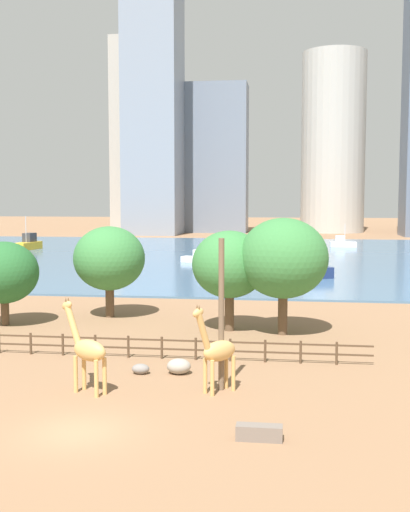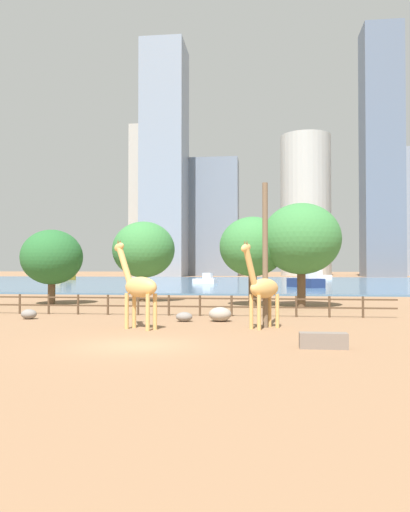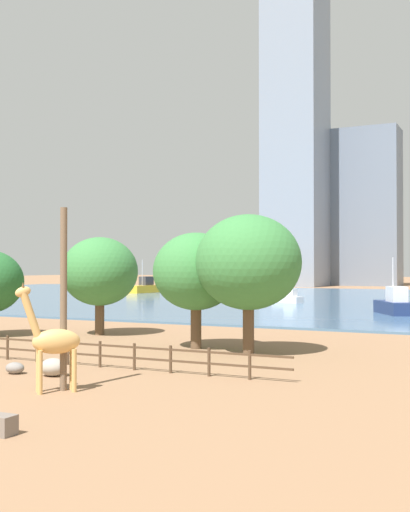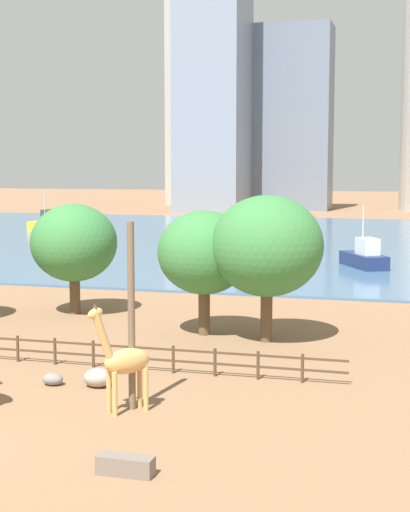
{
  "view_description": "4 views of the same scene",
  "coord_description": "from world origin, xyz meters",
  "px_view_note": "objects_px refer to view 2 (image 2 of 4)",
  "views": [
    {
      "loc": [
        8.43,
        -24.0,
        9.37
      ],
      "look_at": [
        0.17,
        36.92,
        3.76
      ],
      "focal_mm": 45.0,
      "sensor_mm": 36.0,
      "label": 1
    },
    {
      "loc": [
        5.05,
        -19.28,
        3.12
      ],
      "look_at": [
        -0.48,
        27.23,
        4.11
      ],
      "focal_mm": 35.0,
      "sensor_mm": 36.0,
      "label": 2
    },
    {
      "loc": [
        21.57,
        -14.51,
        5.07
      ],
      "look_at": [
        3.55,
        22.94,
        5.68
      ],
      "focal_mm": 45.0,
      "sensor_mm": 36.0,
      "label": 3
    },
    {
      "loc": [
        15.94,
        -21.75,
        9.55
      ],
      "look_at": [
        1.55,
        29.91,
        3.38
      ],
      "focal_mm": 55.0,
      "sensor_mm": 36.0,
      "label": 4
    }
  ],
  "objects_px": {
    "feeding_trough": "(323,341)",
    "boat_tug": "(306,281)",
    "boat_sailboat": "(206,280)",
    "tree_center_broad": "(144,250)",
    "giraffe_companion": "(262,288)",
    "boulder_by_pole": "(184,317)",
    "boulder_near_fence": "(220,314)",
    "boat_barge": "(320,276)",
    "utility_pole": "(265,255)",
    "tree_right_tall": "(253,247)",
    "giraffe_tall": "(138,287)",
    "tree_left_small": "(301,239)",
    "boat_ferry": "(64,275)",
    "boulder_small": "(29,314)",
    "tree_left_large": "(52,257)"
  },
  "relations": [
    {
      "from": "giraffe_companion",
      "to": "boulder_by_pole",
      "type": "height_order",
      "value": "giraffe_companion"
    },
    {
      "from": "tree_left_small",
      "to": "boat_barge",
      "type": "xyz_separation_m",
      "value": [
        9.98,
        77.67,
        -4.32
      ]
    },
    {
      "from": "utility_pole",
      "to": "tree_left_small",
      "type": "relative_size",
      "value": 0.93
    },
    {
      "from": "tree_center_broad",
      "to": "tree_left_small",
      "type": "height_order",
      "value": "tree_left_small"
    },
    {
      "from": "tree_left_small",
      "to": "boat_ferry",
      "type": "relative_size",
      "value": 1.17
    },
    {
      "from": "boat_tug",
      "to": "boat_sailboat",
      "type": "bearing_deg",
      "value": 20.38
    },
    {
      "from": "giraffe_tall",
      "to": "giraffe_companion",
      "type": "xyz_separation_m",
      "value": [
        6.16,
        0.87,
        -0.07
      ]
    },
    {
      "from": "boat_ferry",
      "to": "tree_left_small",
      "type": "bearing_deg",
      "value": 42.32
    },
    {
      "from": "feeding_trough",
      "to": "boat_tug",
      "type": "height_order",
      "value": "boat_tug"
    },
    {
      "from": "boulder_small",
      "to": "boat_barge",
      "type": "bearing_deg",
      "value": 73.19
    },
    {
      "from": "giraffe_tall",
      "to": "boat_barge",
      "type": "height_order",
      "value": "giraffe_tall"
    },
    {
      "from": "giraffe_companion",
      "to": "boat_sailboat",
      "type": "height_order",
      "value": "giraffe_companion"
    },
    {
      "from": "giraffe_companion",
      "to": "utility_pole",
      "type": "distance_m",
      "value": 1.75
    },
    {
      "from": "boulder_near_fence",
      "to": "tree_right_tall",
      "type": "xyz_separation_m",
      "value": [
        1.58,
        11.48,
        4.27
      ]
    },
    {
      "from": "feeding_trough",
      "to": "boat_barge",
      "type": "height_order",
      "value": "boat_barge"
    },
    {
      "from": "boulder_small",
      "to": "tree_center_broad",
      "type": "height_order",
      "value": "tree_center_broad"
    },
    {
      "from": "boat_tug",
      "to": "giraffe_companion",
      "type": "bearing_deg",
      "value": 144.41
    },
    {
      "from": "boat_barge",
      "to": "giraffe_companion",
      "type": "bearing_deg",
      "value": -97.75
    },
    {
      "from": "boulder_small",
      "to": "tree_left_small",
      "type": "bearing_deg",
      "value": 32.7
    },
    {
      "from": "tree_right_tall",
      "to": "boat_sailboat",
      "type": "height_order",
      "value": "tree_right_tall"
    },
    {
      "from": "feeding_trough",
      "to": "boat_ferry",
      "type": "relative_size",
      "value": 0.26
    },
    {
      "from": "boulder_near_fence",
      "to": "tree_center_broad",
      "type": "height_order",
      "value": "tree_center_broad"
    },
    {
      "from": "utility_pole",
      "to": "tree_right_tall",
      "type": "height_order",
      "value": "utility_pole"
    },
    {
      "from": "utility_pole",
      "to": "boat_sailboat",
      "type": "distance_m",
      "value": 59.97
    },
    {
      "from": "giraffe_tall",
      "to": "tree_right_tall",
      "type": "bearing_deg",
      "value": -81.69
    },
    {
      "from": "giraffe_companion",
      "to": "utility_pole",
      "type": "relative_size",
      "value": 0.59
    },
    {
      "from": "boulder_near_fence",
      "to": "tree_right_tall",
      "type": "bearing_deg",
      "value": 82.15
    },
    {
      "from": "boulder_by_pole",
      "to": "boat_tug",
      "type": "distance_m",
      "value": 44.15
    },
    {
      "from": "tree_right_tall",
      "to": "giraffe_tall",
      "type": "bearing_deg",
      "value": -109.19
    },
    {
      "from": "utility_pole",
      "to": "feeding_trough",
      "type": "height_order",
      "value": "utility_pole"
    },
    {
      "from": "boulder_by_pole",
      "to": "feeding_trough",
      "type": "relative_size",
      "value": 0.52
    },
    {
      "from": "giraffe_tall",
      "to": "feeding_trough",
      "type": "relative_size",
      "value": 2.51
    },
    {
      "from": "boulder_near_fence",
      "to": "boulder_by_pole",
      "type": "bearing_deg",
      "value": -172.13
    },
    {
      "from": "giraffe_companion",
      "to": "tree_right_tall",
      "type": "relative_size",
      "value": 0.62
    },
    {
      "from": "boat_barge",
      "to": "boulder_small",
      "type": "bearing_deg",
      "value": -106.51
    },
    {
      "from": "utility_pole",
      "to": "boat_barge",
      "type": "bearing_deg",
      "value": 82.0
    },
    {
      "from": "tree_center_broad",
      "to": "boat_ferry",
      "type": "xyz_separation_m",
      "value": [
        -32.22,
        59.57,
        -3.42
      ]
    },
    {
      "from": "boulder_near_fence",
      "to": "giraffe_tall",
      "type": "bearing_deg",
      "value": -134.16
    },
    {
      "from": "utility_pole",
      "to": "boulder_near_fence",
      "type": "height_order",
      "value": "utility_pole"
    },
    {
      "from": "boat_ferry",
      "to": "boulder_by_pole",
      "type": "bearing_deg",
      "value": 33.91
    },
    {
      "from": "boulder_near_fence",
      "to": "boat_barge",
      "type": "xyz_separation_m",
      "value": [
        15.31,
        88.37,
        0.51
      ]
    },
    {
      "from": "boat_sailboat",
      "to": "tree_center_broad",
      "type": "bearing_deg",
      "value": 109.3
    },
    {
      "from": "tree_left_small",
      "to": "boat_barge",
      "type": "bearing_deg",
      "value": 82.68
    },
    {
      "from": "boulder_small",
      "to": "boat_barge",
      "type": "height_order",
      "value": "boat_barge"
    },
    {
      "from": "giraffe_tall",
      "to": "tree_left_large",
      "type": "relative_size",
      "value": 0.73
    },
    {
      "from": "giraffe_tall",
      "to": "boulder_by_pole",
      "type": "bearing_deg",
      "value": -88.32
    },
    {
      "from": "utility_pole",
      "to": "boulder_near_fence",
      "type": "bearing_deg",
      "value": 135.36
    },
    {
      "from": "giraffe_companion",
      "to": "boat_ferry",
      "type": "xyz_separation_m",
      "value": [
        -42.85,
        77.95,
        -0.85
      ]
    },
    {
      "from": "boulder_small",
      "to": "boat_sailboat",
      "type": "distance_m",
      "value": 56.73
    },
    {
      "from": "boulder_small",
      "to": "tree_right_tall",
      "type": "xyz_separation_m",
      "value": [
        12.98,
        11.52,
        4.39
      ]
    }
  ]
}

